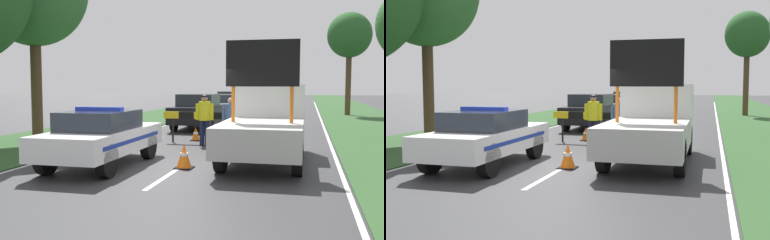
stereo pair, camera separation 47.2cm
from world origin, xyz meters
The scene contains 16 objects.
ground_plane centered at (0.00, 0.00, 0.00)m, with size 160.00×160.00×0.00m, color #333335.
lane_markings centered at (0.00, 14.08, 0.00)m, with size 7.97×60.81×0.01m.
grass_verge_left centered at (-6.49, 20.00, 0.01)m, with size 4.91×120.00×0.03m.
grass_verge_right centered at (6.49, 20.00, 0.01)m, with size 4.91×120.00×0.03m.
police_car centered at (-2.02, -0.31, 0.77)m, with size 1.79×4.53×1.54m.
work_truck centered at (2.02, 1.76, 1.05)m, with size 2.04×5.42×3.22m.
road_barrier centered at (-0.26, 4.78, 0.94)m, with size 3.44×0.08×1.12m.
police_officer centered at (-0.31, 4.14, 1.05)m, with size 0.63×0.40×1.76m.
pedestrian_civilian centered at (0.59, 4.23, 0.98)m, with size 0.60×0.38×1.66m.
traffic_cone_near_police centered at (0.13, -0.10, 0.31)m, with size 0.45×0.45×0.62m.
traffic_cone_centre_front centered at (-3.21, 0.26, 0.24)m, with size 0.34×0.34×0.48m.
traffic_cone_near_truck centered at (-0.93, 5.39, 0.25)m, with size 0.36×0.36×0.50m.
queued_car_sedan_black centered at (-1.88, 9.90, 0.85)m, with size 1.90×4.62×1.66m.
queued_car_van_white centered at (-1.78, 15.58, 0.79)m, with size 1.83×4.56×1.52m.
queued_car_wagon_maroon centered at (-2.26, 21.53, 0.85)m, with size 1.85×4.33×1.60m.
roadside_tree_near_right centered at (5.79, 21.34, 5.36)m, with size 2.91×2.91×6.96m.
Camera 2 is at (3.57, -10.76, 2.12)m, focal length 42.00 mm.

